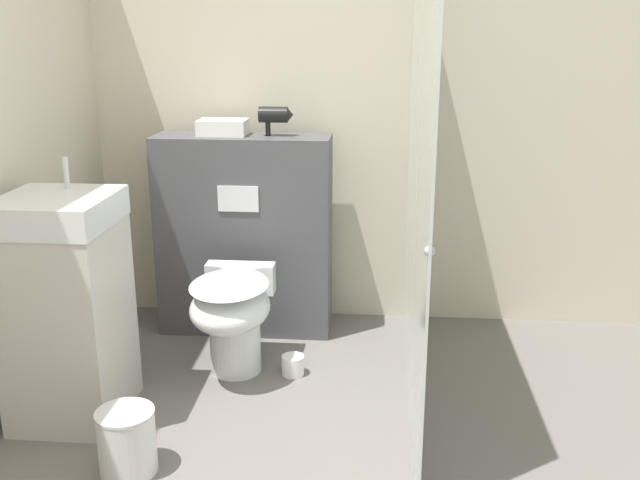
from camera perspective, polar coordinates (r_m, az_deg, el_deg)
wall_back at (r=4.12m, az=0.42°, el=10.55°), size 8.00×0.06×2.50m
partition_panel at (r=4.05m, az=-6.02°, el=0.40°), size 0.97×0.32×1.12m
shower_glass at (r=3.18m, az=7.79°, el=4.78°), size 0.04×1.89×2.09m
toilet at (r=3.57m, az=-7.01°, el=-5.87°), size 0.39×0.57×0.51m
sink_vanity at (r=3.32m, az=-19.61°, el=-5.19°), size 0.46×0.50×1.16m
hair_drier at (r=3.89m, az=-3.62°, el=9.93°), size 0.19×0.09×0.16m
folded_towel at (r=3.96m, az=-7.78°, el=8.93°), size 0.26×0.18×0.08m
spare_toilet_roll at (r=3.66m, az=-2.18°, el=-9.98°), size 0.11×0.11×0.10m
waste_bin at (r=3.00m, az=-15.18°, el=-15.30°), size 0.23×0.23×0.27m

